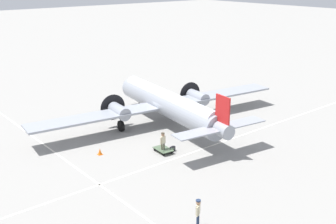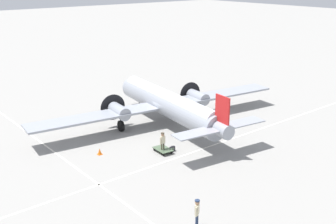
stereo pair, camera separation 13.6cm
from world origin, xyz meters
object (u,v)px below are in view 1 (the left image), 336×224
baggage_cart (163,149)px  traffic_cone (100,152)px  passenger_boarding (163,140)px  airliner_main (166,103)px  crew_foreground (198,210)px  suitcase_near_door (173,149)px

baggage_cart → traffic_cone: baggage_cart is taller
passenger_boarding → baggage_cart: 0.89m
airliner_main → crew_foreground: size_ratio=15.00×
crew_foreground → baggage_cart: (5.42, 10.17, -0.89)m
passenger_boarding → traffic_cone: passenger_boarding is taller
airliner_main → traffic_cone: (-9.07, -2.15, -2.11)m
airliner_main → suitcase_near_door: (-3.79, -5.57, -2.14)m
traffic_cone → passenger_boarding: bearing=-35.1°
traffic_cone → suitcase_near_door: bearing=-33.0°
passenger_boarding → crew_foreground: bearing=-125.0°
airliner_main → traffic_cone: bearing=110.8°
airliner_main → baggage_cart: 7.23m
airliner_main → baggage_cart: airliner_main is taller
airliner_main → passenger_boarding: airliner_main is taller
airliner_main → traffic_cone: airliner_main is taller
suitcase_near_door → baggage_cart: baggage_cart is taller
suitcase_near_door → crew_foreground: bearing=-122.2°
suitcase_near_door → traffic_cone: (-5.27, 3.43, 0.03)m
passenger_boarding → suitcase_near_door: size_ratio=3.65×
passenger_boarding → traffic_cone: 5.50m
crew_foreground → suitcase_near_door: 11.63m
airliner_main → crew_foreground: 18.37m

